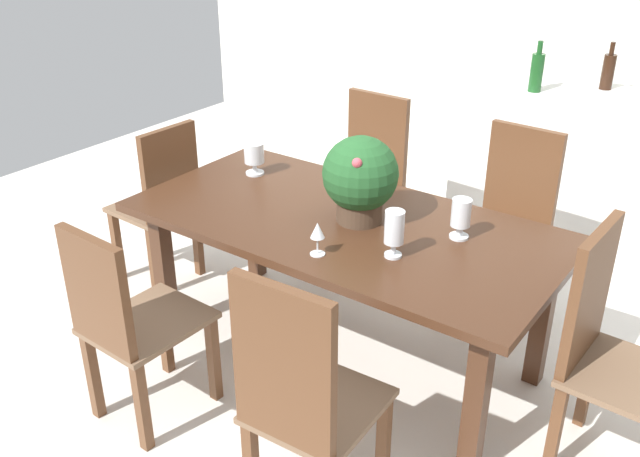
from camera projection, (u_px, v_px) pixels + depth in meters
name	position (u px, v px, depth m)	size (l,w,h in m)	color
ground_plane	(347.00, 347.00, 3.58)	(7.04, 7.04, 0.00)	silver
back_wall	(558.00, 13.00, 4.88)	(6.40, 0.10, 2.60)	silver
dining_table	(344.00, 236.00, 3.25)	(1.99, 0.99, 0.75)	#422616
chair_far_left	(368.00, 174.00, 4.19)	(0.45, 0.44, 1.03)	brown
chair_far_right	(510.00, 214.00, 3.72)	(0.45, 0.46, 1.00)	brown
chair_near_right	(301.00, 397.00, 2.38)	(0.44, 0.48, 1.05)	brown
chair_head_end	(163.00, 199.00, 3.94)	(0.42, 0.42, 0.96)	brown
chair_foot_end	(607.00, 345.00, 2.66)	(0.47, 0.45, 1.02)	brown
chair_near_left	(127.00, 320.00, 2.88)	(0.42, 0.49, 0.95)	brown
flower_centerpiece	(360.00, 177.00, 3.10)	(0.34, 0.34, 0.40)	#4C3828
crystal_vase_left	(254.00, 155.00, 3.65)	(0.10, 0.10, 0.17)	silver
crystal_vase_center_near	(461.00, 215.00, 3.00)	(0.08, 0.08, 0.18)	silver
crystal_vase_right	(394.00, 229.00, 2.84)	(0.08, 0.08, 0.21)	silver
wine_glass	(318.00, 232.00, 2.86)	(0.06, 0.06, 0.15)	silver
kitchen_counter	(585.00, 164.00, 4.60)	(1.62, 0.69, 0.93)	silver
wine_bottle_green	(537.00, 71.00, 4.41)	(0.08, 0.08, 0.32)	#194C1E
wine_bottle_clear	(608.00, 71.00, 4.46)	(0.08, 0.08, 0.30)	black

